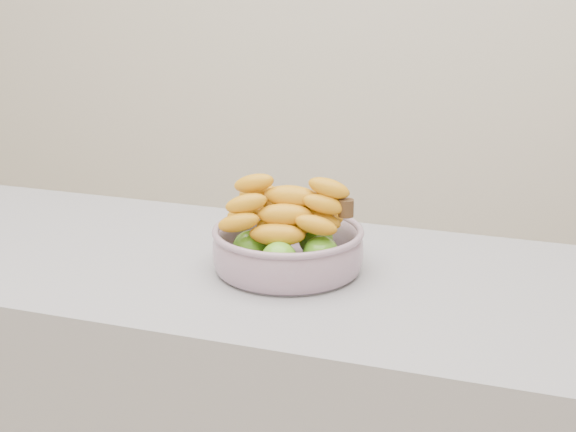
{
  "coord_description": "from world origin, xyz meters",
  "views": [
    {
      "loc": [
        0.56,
        -0.98,
        1.43
      ],
      "look_at": [
        0.13,
        0.27,
        1.0
      ],
      "focal_mm": 50.0,
      "sensor_mm": 36.0,
      "label": 1
    }
  ],
  "objects": [
    {
      "name": "fruit_bowl",
      "position": [
        0.13,
        0.27,
        0.95
      ],
      "size": [
        0.27,
        0.27,
        0.16
      ],
      "rotation": [
        0.0,
        0.0,
        0.1
      ],
      "color": "#A5B5C6",
      "rests_on": "counter"
    }
  ]
}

